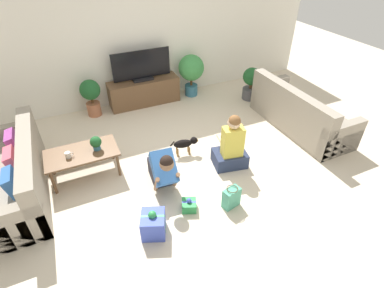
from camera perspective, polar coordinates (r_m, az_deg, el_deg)
ground_plane at (r=4.91m, az=-1.24°, el=-4.18°), size 16.00×16.00×0.00m
wall_back at (r=6.53m, az=-11.28°, el=18.74°), size 8.40×0.06×2.60m
sofa_left at (r=4.94m, az=-30.63°, el=-5.41°), size 0.83×2.10×0.85m
sofa_right at (r=6.06m, az=19.65°, el=5.49°), size 0.83×2.10×0.85m
coffee_table at (r=4.80m, az=-20.22°, el=-1.92°), size 1.06×0.58×0.44m
tv_console at (r=6.66m, az=-9.09°, el=9.78°), size 1.50×0.43×0.55m
tv at (r=6.44m, az=-9.57°, el=14.20°), size 1.22×0.20×0.63m
potted_plant_back_left at (r=6.37m, az=-18.69°, el=8.91°), size 0.40×0.40×0.77m
potted_plant_back_right at (r=6.82m, az=-0.15°, el=13.92°), size 0.57×0.57×0.94m
potted_plant_corner_right at (r=6.86m, az=11.19°, el=11.47°), size 0.39×0.39×0.72m
person_kneeling at (r=4.35m, az=-5.62°, el=-4.75°), size 0.38×0.80×0.77m
person_sitting at (r=4.76m, az=7.46°, el=-0.68°), size 0.59×0.54×0.95m
dog at (r=5.04m, az=-1.25°, el=0.10°), size 0.48×0.19×0.31m
gift_box_a at (r=3.90m, az=-7.38°, el=-14.87°), size 0.39×0.40×0.39m
gift_box_b at (r=4.20m, az=-0.56°, el=-11.57°), size 0.26×0.26×0.19m
gift_bag_a at (r=4.21m, az=7.51°, el=-10.07°), size 0.27×0.19×0.33m
mug at (r=4.71m, az=-22.52°, el=-1.93°), size 0.12×0.08×0.09m
tabletop_plant at (r=4.68m, az=-17.85°, el=0.24°), size 0.17×0.17×0.22m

